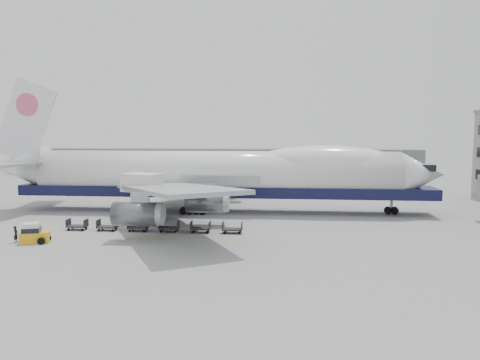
# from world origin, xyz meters

# --- Properties ---
(ground) EXTENTS (260.00, 260.00, 0.00)m
(ground) POSITION_xyz_m (0.00, 0.00, 0.00)
(ground) COLOR gray
(ground) RESTS_ON ground
(apron_line) EXTENTS (60.00, 0.15, 0.01)m
(apron_line) POSITION_xyz_m (0.00, -6.00, 0.01)
(apron_line) COLOR gold
(apron_line) RESTS_ON ground
(hangar) EXTENTS (110.00, 8.00, 7.00)m
(hangar) POSITION_xyz_m (-10.00, 70.00, 3.50)
(hangar) COLOR slate
(hangar) RESTS_ON ground
(airliner) EXTENTS (67.00, 55.30, 19.98)m
(airliner) POSITION_xyz_m (0.64, 12.00, 5.62)
(airliner) COLOR white
(airliner) RESTS_ON ground
(catering_truck) EXTENTS (6.05, 5.10, 6.20)m
(catering_truck) POSITION_xyz_m (-8.89, 4.52, 3.46)
(catering_truck) COLOR #171D46
(catering_truck) RESTS_ON ground
(baggage_tug) EXTENTS (3.22, 2.36, 2.11)m
(baggage_tug) POSITION_xyz_m (-16.50, -9.04, 0.94)
(baggage_tug) COLOR #F0AA16
(baggage_tug) RESTS_ON ground
(ground_worker) EXTENTS (0.51, 0.70, 1.78)m
(ground_worker) POSITION_xyz_m (-18.39, -9.20, 0.89)
(ground_worker) COLOR black
(ground_worker) RESTS_ON ground
(traffic_cone) EXTENTS (0.41, 0.41, 0.61)m
(traffic_cone) POSITION_xyz_m (-16.68, -9.51, 0.29)
(traffic_cone) COLOR orange
(traffic_cone) RESTS_ON ground
(dolly_0) EXTENTS (2.30, 1.35, 1.30)m
(dolly_0) POSITION_xyz_m (-14.77, -2.38, 0.53)
(dolly_0) COLOR #2D2D30
(dolly_0) RESTS_ON ground
(dolly_1) EXTENTS (2.30, 1.35, 1.30)m
(dolly_1) POSITION_xyz_m (-11.03, -2.38, 0.53)
(dolly_1) COLOR #2D2D30
(dolly_1) RESTS_ON ground
(dolly_2) EXTENTS (2.30, 1.35, 1.30)m
(dolly_2) POSITION_xyz_m (-7.29, -2.38, 0.53)
(dolly_2) COLOR #2D2D30
(dolly_2) RESTS_ON ground
(dolly_3) EXTENTS (2.30, 1.35, 1.30)m
(dolly_3) POSITION_xyz_m (-3.56, -2.38, 0.53)
(dolly_3) COLOR #2D2D30
(dolly_3) RESTS_ON ground
(dolly_4) EXTENTS (2.30, 1.35, 1.30)m
(dolly_4) POSITION_xyz_m (0.18, -2.38, 0.53)
(dolly_4) COLOR #2D2D30
(dolly_4) RESTS_ON ground
(dolly_5) EXTENTS (2.30, 1.35, 1.30)m
(dolly_5) POSITION_xyz_m (3.92, -2.38, 0.53)
(dolly_5) COLOR #2D2D30
(dolly_5) RESTS_ON ground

